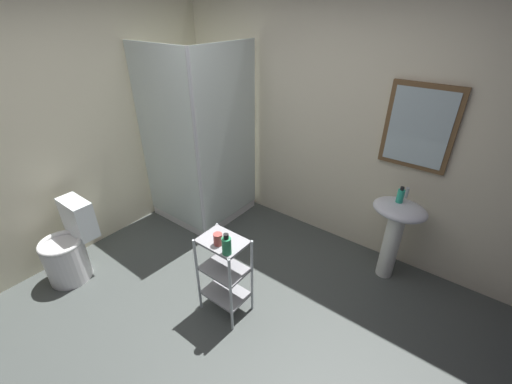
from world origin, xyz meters
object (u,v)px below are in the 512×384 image
toilet (69,249)px  hand_soap_bottle (401,196)px  body_wash_bottle_green (227,245)px  rinse_cup (218,239)px  pedestal_sink (396,225)px  shower_stall (203,182)px  storage_cart (224,270)px

toilet → hand_soap_bottle: 3.04m
hand_soap_bottle → body_wash_bottle_green: (-0.79, -1.35, -0.06)m
rinse_cup → hand_soap_bottle: bearing=55.3°
toilet → hand_soap_bottle: (2.35, 1.84, 0.56)m
hand_soap_bottle → rinse_cup: bearing=-124.7°
pedestal_sink → hand_soap_bottle: size_ratio=5.49×
shower_stall → rinse_cup: shower_stall is taller
body_wash_bottle_green → rinse_cup: 0.13m
storage_cart → hand_soap_bottle: hand_soap_bottle is taller
hand_soap_bottle → toilet: bearing=-142.0°
storage_cart → rinse_cup: (0.01, -0.05, 0.35)m
rinse_cup → storage_cart: bearing=95.7°
toilet → hand_soap_bottle: size_ratio=5.15×
storage_cart → toilet: bearing=-158.1°
shower_stall → toilet: shower_stall is taller
shower_stall → pedestal_sink: size_ratio=2.47×
pedestal_sink → rinse_cup: bearing=-125.5°
storage_cart → body_wash_bottle_green: (0.13, -0.09, 0.38)m
rinse_cup → body_wash_bottle_green: bearing=-17.2°
hand_soap_bottle → shower_stall: bearing=-170.8°
body_wash_bottle_green → toilet: bearing=-162.6°
pedestal_sink → toilet: 3.01m
toilet → hand_soap_bottle: bearing=38.0°
pedestal_sink → body_wash_bottle_green: size_ratio=4.74×
shower_stall → body_wash_bottle_green: shower_stall is taller
pedestal_sink → storage_cart: pedestal_sink is taller
pedestal_sink → rinse_cup: rinse_cup is taller
hand_soap_bottle → rinse_cup: hand_soap_bottle is taller
shower_stall → pedestal_sink: 2.15m
toilet → storage_cart: bearing=21.9°
shower_stall → hand_soap_bottle: size_ratio=13.55×
pedestal_sink → hand_soap_bottle: 0.30m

